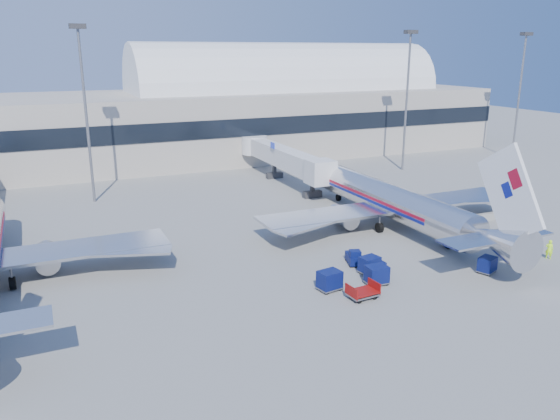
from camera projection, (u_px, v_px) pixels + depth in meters
name	position (u px, v px, depth m)	size (l,w,h in m)	color
ground	(337.00, 252.00, 54.56)	(260.00, 260.00, 0.00)	gray
terminal	(112.00, 121.00, 96.13)	(170.00, 28.15, 21.00)	#B2AA9E
airliner_main	(395.00, 202.00, 61.63)	(32.00, 37.26, 12.07)	silver
jetbridge_near	(280.00, 156.00, 83.44)	(4.40, 27.50, 6.25)	silver
mast_west	(84.00, 89.00, 68.84)	(2.00, 1.20, 22.60)	slate
mast_east	(408.00, 80.00, 88.50)	(2.00, 1.20, 22.60)	slate
mast_far_east	(521.00, 78.00, 98.34)	(2.00, 1.20, 22.60)	slate
barrier_near	(463.00, 221.00, 63.27)	(3.00, 0.55, 0.90)	#9E9E96
barrier_mid	(485.00, 217.00, 64.57)	(3.00, 0.55, 0.90)	#9E9E96
barrier_far	(506.00, 214.00, 65.86)	(3.00, 0.55, 0.90)	#9E9E96
tug_lead	(374.00, 265.00, 49.67)	(2.07, 1.10, 1.32)	#09124A
tug_right	(454.00, 241.00, 55.71)	(2.63, 2.00, 1.54)	#09124A
tug_left	(354.00, 257.00, 51.34)	(1.81, 2.55, 1.51)	#09124A
cart_train_a	(369.00, 265.00, 49.16)	(2.00, 1.66, 1.58)	#09124A
cart_train_b	(377.00, 275.00, 46.81)	(1.96, 1.53, 1.68)	#09124A
cart_train_c	(330.00, 280.00, 45.66)	(2.14, 1.76, 1.70)	#09124A
cart_solo_near	(487.00, 264.00, 49.32)	(2.03, 1.81, 1.48)	#09124A
cart_solo_far	(511.00, 240.00, 55.57)	(2.32, 2.15, 1.64)	#09124A
cart_open_red	(363.00, 293.00, 44.25)	(2.52, 1.87, 0.65)	slate
ramp_worker	(549.00, 249.00, 52.60)	(0.70, 0.46, 1.93)	#B3FF1A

